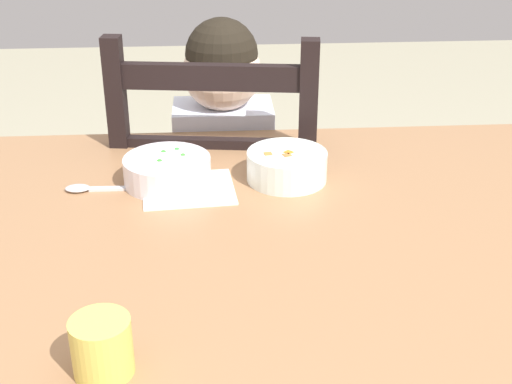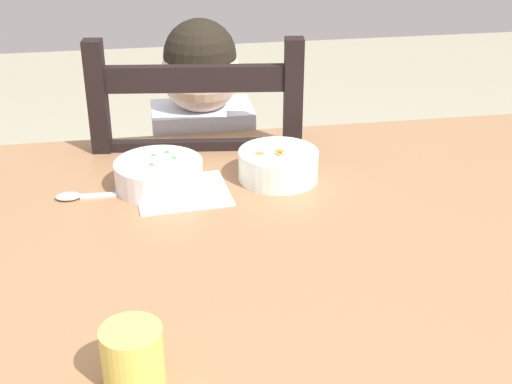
{
  "view_description": "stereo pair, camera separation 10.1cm",
  "coord_description": "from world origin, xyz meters",
  "px_view_note": "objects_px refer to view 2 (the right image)",
  "views": [
    {
      "loc": [
        -0.11,
        -0.95,
        1.29
      ],
      "look_at": [
        -0.04,
        0.06,
        0.78
      ],
      "focal_mm": 49.59,
      "sensor_mm": 36.0,
      "label": 1
    },
    {
      "loc": [
        -0.21,
        -0.94,
        1.29
      ],
      "look_at": [
        -0.04,
        0.06,
        0.78
      ],
      "focal_mm": 49.59,
      "sensor_mm": 36.0,
      "label": 2
    }
  ],
  "objects_px": {
    "spoon": "(80,196)",
    "child_figure": "(205,167)",
    "drinking_cup": "(133,356)",
    "dining_chair": "(204,234)",
    "bowl_of_peas": "(159,174)",
    "dining_table": "(288,291)",
    "bowl_of_carrots": "(278,164)"
  },
  "relations": [
    {
      "from": "spoon",
      "to": "child_figure",
      "type": "bearing_deg",
      "value": 51.93
    },
    {
      "from": "spoon",
      "to": "drinking_cup",
      "type": "bearing_deg",
      "value": -79.89
    },
    {
      "from": "dining_chair",
      "to": "child_figure",
      "type": "xyz_separation_m",
      "value": [
        0.01,
        -0.01,
        0.17
      ]
    },
    {
      "from": "bowl_of_peas",
      "to": "spoon",
      "type": "height_order",
      "value": "bowl_of_peas"
    },
    {
      "from": "dining_chair",
      "to": "drinking_cup",
      "type": "distance_m",
      "value": 0.88
    },
    {
      "from": "dining_table",
      "to": "child_figure",
      "type": "relative_size",
      "value": 1.31
    },
    {
      "from": "child_figure",
      "to": "spoon",
      "type": "bearing_deg",
      "value": -128.07
    },
    {
      "from": "dining_chair",
      "to": "drinking_cup",
      "type": "xyz_separation_m",
      "value": [
        -0.15,
        -0.8,
        0.31
      ]
    },
    {
      "from": "dining_table",
      "to": "spoon",
      "type": "distance_m",
      "value": 0.4
    },
    {
      "from": "dining_chair",
      "to": "child_figure",
      "type": "height_order",
      "value": "child_figure"
    },
    {
      "from": "dining_chair",
      "to": "child_figure",
      "type": "bearing_deg",
      "value": -39.88
    },
    {
      "from": "child_figure",
      "to": "bowl_of_peas",
      "type": "distance_m",
      "value": 0.34
    },
    {
      "from": "bowl_of_carrots",
      "to": "spoon",
      "type": "height_order",
      "value": "bowl_of_carrots"
    },
    {
      "from": "dining_chair",
      "to": "spoon",
      "type": "relative_size",
      "value": 6.99
    },
    {
      "from": "child_figure",
      "to": "spoon",
      "type": "height_order",
      "value": "child_figure"
    },
    {
      "from": "bowl_of_carrots",
      "to": "drinking_cup",
      "type": "relative_size",
      "value": 2.04
    },
    {
      "from": "spoon",
      "to": "drinking_cup",
      "type": "height_order",
      "value": "drinking_cup"
    },
    {
      "from": "child_figure",
      "to": "drinking_cup",
      "type": "height_order",
      "value": "child_figure"
    },
    {
      "from": "bowl_of_carrots",
      "to": "dining_table",
      "type": "bearing_deg",
      "value": -96.52
    },
    {
      "from": "dining_chair",
      "to": "bowl_of_carrots",
      "type": "bearing_deg",
      "value": -68.93
    },
    {
      "from": "spoon",
      "to": "bowl_of_peas",
      "type": "bearing_deg",
      "value": 8.94
    },
    {
      "from": "spoon",
      "to": "dining_chair",
      "type": "bearing_deg",
      "value": 53.2
    },
    {
      "from": "dining_chair",
      "to": "spoon",
      "type": "bearing_deg",
      "value": -126.8
    },
    {
      "from": "child_figure",
      "to": "drinking_cup",
      "type": "distance_m",
      "value": 0.83
    },
    {
      "from": "child_figure",
      "to": "drinking_cup",
      "type": "relative_size",
      "value": 13.4
    },
    {
      "from": "bowl_of_peas",
      "to": "spoon",
      "type": "xyz_separation_m",
      "value": [
        -0.14,
        -0.02,
        -0.02
      ]
    },
    {
      "from": "spoon",
      "to": "drinking_cup",
      "type": "relative_size",
      "value": 1.91
    },
    {
      "from": "dining_chair",
      "to": "drinking_cup",
      "type": "bearing_deg",
      "value": -100.74
    },
    {
      "from": "child_figure",
      "to": "spoon",
      "type": "relative_size",
      "value": 7.01
    },
    {
      "from": "bowl_of_peas",
      "to": "drinking_cup",
      "type": "relative_size",
      "value": 2.19
    },
    {
      "from": "dining_table",
      "to": "dining_chair",
      "type": "distance_m",
      "value": 0.55
    },
    {
      "from": "dining_table",
      "to": "bowl_of_peas",
      "type": "relative_size",
      "value": 8.01
    }
  ]
}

